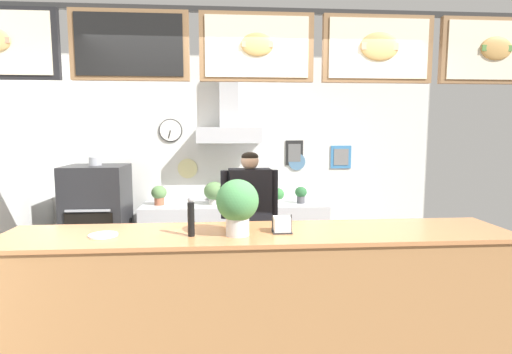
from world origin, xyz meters
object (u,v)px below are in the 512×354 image
(pepper_grinder, at_px, (191,217))
(shop_worker, at_px, (250,226))
(potted_oregano, at_px, (159,194))
(napkin_holder, at_px, (282,225))
(espresso_machine, at_px, (250,189))
(condiment_plate, at_px, (103,235))
(potted_thyme, at_px, (301,194))
(potted_basil, at_px, (277,195))
(pizza_oven, at_px, (98,225))
(potted_rosemary, at_px, (214,192))
(basil_vase, at_px, (237,205))

(pepper_grinder, bearing_deg, shop_worker, 67.75)
(potted_oregano, relative_size, napkin_holder, 1.66)
(espresso_machine, xyz_separation_m, condiment_plate, (-1.17, -2.19, 0.00))
(potted_thyme, bearing_deg, potted_basil, -177.23)
(potted_oregano, bearing_deg, espresso_machine, -1.26)
(potted_basil, bearing_deg, napkin_holder, -96.62)
(pepper_grinder, bearing_deg, pizza_oven, 122.30)
(potted_rosemary, distance_m, condiment_plate, 2.31)
(napkin_holder, bearing_deg, potted_oregano, 119.18)
(pizza_oven, bearing_deg, basil_vase, -51.51)
(potted_oregano, height_order, condiment_plate, potted_oregano)
(espresso_machine, relative_size, potted_rosemary, 1.72)
(potted_oregano, xyz_separation_m, condiment_plate, (-0.03, -2.21, 0.06))
(napkin_holder, bearing_deg, espresso_machine, 92.41)
(pepper_grinder, bearing_deg, basil_vase, 0.07)
(espresso_machine, bearing_deg, potted_oregano, 178.74)
(shop_worker, bearing_deg, pepper_grinder, 64.55)
(shop_worker, xyz_separation_m, potted_basil, (0.42, 1.06, 0.14))
(espresso_machine, bearing_deg, potted_basil, -1.08)
(shop_worker, relative_size, potted_thyme, 7.59)
(potted_basil, bearing_deg, potted_oregano, 178.78)
(shop_worker, xyz_separation_m, potted_thyme, (0.72, 1.08, 0.15))
(potted_oregano, bearing_deg, potted_thyme, -0.54)
(potted_thyme, xyz_separation_m, potted_oregano, (-1.79, 0.02, 0.02))
(espresso_machine, relative_size, condiment_plate, 2.46)
(pepper_grinder, bearing_deg, potted_rosemary, 87.41)
(pizza_oven, height_order, napkin_holder, pizza_oven)
(potted_oregano, relative_size, pepper_grinder, 0.87)
(potted_basil, xyz_separation_m, basil_vase, (-0.58, -2.24, 0.30))
(pizza_oven, distance_m, basil_vase, 2.61)
(espresso_machine, relative_size, pepper_grinder, 1.79)
(pizza_oven, relative_size, espresso_machine, 3.06)
(shop_worker, bearing_deg, potted_thyme, -127.06)
(basil_vase, bearing_deg, potted_oregano, 111.86)
(pizza_oven, distance_m, potted_oregano, 0.79)
(shop_worker, height_order, espresso_machine, shop_worker)
(napkin_holder, relative_size, pepper_grinder, 0.53)
(pizza_oven, relative_size, potted_rosemary, 5.25)
(condiment_plate, bearing_deg, pepper_grinder, -5.03)
(potted_rosemary, bearing_deg, basil_vase, -84.36)
(condiment_plate, bearing_deg, espresso_machine, 61.85)
(potted_rosemary, bearing_deg, napkin_holder, -76.01)
(shop_worker, distance_m, napkin_holder, 1.16)
(potted_thyme, height_order, potted_oregano, potted_oregano)
(shop_worker, relative_size, potted_basil, 8.02)
(pizza_oven, xyz_separation_m, basil_vase, (1.58, -1.99, 0.59))
(basil_vase, bearing_deg, pizza_oven, 128.49)
(espresso_machine, bearing_deg, pepper_grinder, -103.88)
(potted_rosemary, xyz_separation_m, pepper_grinder, (-0.10, -2.24, 0.17))
(potted_thyme, height_order, potted_rosemary, potted_rosemary)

